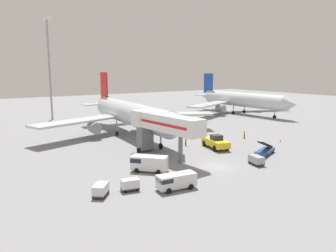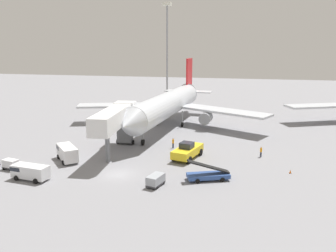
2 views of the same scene
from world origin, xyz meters
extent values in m
plane|color=gray|center=(0.00, 0.00, 0.00)|extent=(300.00, 300.00, 0.00)
cylinder|color=silver|center=(0.11, 27.95, 5.05)|extent=(7.77, 35.20, 5.01)
cone|color=silver|center=(-1.44, 8.49, 5.05)|extent=(5.23, 4.51, 4.91)
cone|color=silver|center=(1.76, 48.56, 5.43)|extent=(5.26, 6.79, 4.76)
cube|color=red|center=(1.63, 46.96, 10.06)|extent=(0.76, 5.07, 8.02)
cube|color=silver|center=(4.59, 46.26, 5.68)|extent=(6.29, 4.14, 0.24)
cube|color=silver|center=(-1.40, 46.74, 5.68)|extent=(6.29, 4.14, 0.24)
cube|color=silver|center=(11.83, 29.86, 3.92)|extent=(20.20, 13.49, 0.44)
cube|color=silver|center=(-11.16, 31.70, 3.92)|extent=(20.65, 10.83, 0.44)
cylinder|color=gray|center=(8.34, 28.92, 2.43)|extent=(2.67, 3.34, 2.43)
cylinder|color=gray|center=(-7.86, 30.21, 2.43)|extent=(2.67, 3.34, 2.43)
cylinder|color=gray|center=(-0.97, 14.38, 2.05)|extent=(0.28, 0.28, 3.00)
cylinder|color=black|center=(-0.97, 14.38, 0.55)|extent=(0.44, 1.12, 1.10)
cylinder|color=gray|center=(3.15, 29.81, 2.05)|extent=(0.28, 0.28, 3.00)
cylinder|color=black|center=(3.15, 29.81, 0.55)|extent=(0.44, 1.12, 1.10)
cylinder|color=gray|center=(-2.59, 30.27, 2.05)|extent=(0.28, 0.28, 3.00)
cylinder|color=black|center=(-2.59, 30.27, 0.55)|extent=(0.44, 1.12, 1.10)
cube|color=silver|center=(-3.68, 7.45, 6.10)|extent=(4.19, 14.32, 2.70)
cube|color=red|center=(-5.20, 7.32, 6.10)|extent=(1.05, 11.82, 0.44)
cube|color=silver|center=(-4.33, 15.08, 6.10)|extent=(3.68, 3.08, 2.84)
cube|color=#232833|center=(-4.44, 16.37, 6.35)|extent=(3.31, 0.52, 0.90)
cube|color=slate|center=(-4.28, 14.48, 2.57)|extent=(2.69, 2.01, 4.35)
cylinder|color=black|center=(-5.70, 14.36, 0.40)|extent=(0.37, 0.82, 0.80)
cylinder|color=black|center=(-2.86, 14.60, 0.40)|extent=(0.37, 0.82, 0.80)
cylinder|color=slate|center=(-3.44, 4.63, 2.37)|extent=(0.70, 0.70, 4.75)
cube|color=yellow|center=(7.96, 9.09, 1.14)|extent=(4.25, 7.19, 1.19)
cube|color=#232833|center=(7.88, 8.77, 2.19)|extent=(2.26, 2.21, 0.90)
cylinder|color=black|center=(8.66, 6.66, 0.55)|extent=(0.66, 1.16, 1.10)
cylinder|color=black|center=(6.19, 7.28, 0.55)|extent=(0.66, 1.16, 1.10)
cylinder|color=black|center=(9.73, 10.91, 0.55)|extent=(0.66, 1.16, 1.10)
cylinder|color=black|center=(7.26, 11.53, 0.55)|extent=(0.66, 1.16, 1.10)
cube|color=#2D4C8E|center=(12.14, 0.87, 0.57)|extent=(5.83, 3.83, 0.55)
cube|color=black|center=(12.14, 0.87, 1.84)|extent=(5.55, 3.04, 1.94)
cylinder|color=black|center=(10.94, -0.59, 0.30)|extent=(0.64, 0.43, 0.60)
cylinder|color=black|center=(10.26, 1.12, 0.30)|extent=(0.64, 0.43, 0.60)
cylinder|color=black|center=(14.01, 0.63, 0.30)|extent=(0.64, 0.43, 0.60)
cylinder|color=black|center=(13.33, 2.34, 0.30)|extent=(0.64, 0.43, 0.60)
cube|color=white|center=(-9.67, 3.73, 1.30)|extent=(5.08, 5.22, 2.01)
cube|color=#1E232D|center=(-10.89, 5.03, 1.74)|extent=(2.66, 2.64, 0.64)
cylinder|color=black|center=(-11.50, 4.25, 0.34)|extent=(0.73, 0.75, 0.68)
cylinder|color=black|center=(-10.07, 5.59, 0.34)|extent=(0.73, 0.75, 0.68)
cylinder|color=black|center=(-9.28, 1.88, 0.34)|extent=(0.73, 0.75, 0.68)
cylinder|color=black|center=(-7.85, 3.22, 0.34)|extent=(0.73, 0.75, 0.68)
cube|color=silver|center=(-10.50, -4.30, 1.12)|extent=(5.16, 2.40, 1.66)
cube|color=#1E232D|center=(-12.18, -4.11, 1.49)|extent=(1.80, 2.05, 0.53)
cylinder|color=black|center=(-12.13, -5.01, 0.34)|extent=(0.71, 0.41, 0.68)
cylinder|color=black|center=(-11.93, -3.24, 0.34)|extent=(0.71, 0.41, 0.68)
cylinder|color=black|center=(-9.06, -5.36, 0.34)|extent=(0.71, 0.41, 0.68)
cylinder|color=black|center=(-8.86, -3.59, 0.34)|extent=(0.71, 0.41, 0.68)
cube|color=#38383D|center=(5.98, -2.62, 0.29)|extent=(2.02, 2.85, 0.22)
cube|color=#999EA5|center=(5.98, -2.62, 0.92)|extent=(2.02, 2.85, 1.03)
cylinder|color=black|center=(5.57, -1.59, 0.18)|extent=(0.21, 0.38, 0.36)
cylinder|color=black|center=(6.84, -1.91, 0.18)|extent=(0.21, 0.38, 0.36)
cylinder|color=black|center=(5.12, -3.34, 0.18)|extent=(0.21, 0.38, 0.36)
cylinder|color=black|center=(6.39, -3.66, 0.18)|extent=(0.21, 0.38, 0.36)
cube|color=#38383D|center=(-15.56, -1.59, 0.29)|extent=(2.38, 1.66, 0.22)
cube|color=silver|center=(-15.56, -1.59, 0.93)|extent=(2.38, 1.66, 1.05)
cylinder|color=black|center=(-14.70, -1.18, 0.18)|extent=(0.38, 0.19, 0.36)
cylinder|color=black|center=(-14.93, -2.30, 0.18)|extent=(0.38, 0.19, 0.36)
cylinder|color=black|center=(-16.20, -0.87, 0.18)|extent=(0.38, 0.19, 0.36)
cylinder|color=black|center=(-16.42, -2.00, 0.18)|extent=(0.38, 0.19, 0.36)
cube|color=#38383D|center=(-19.24, -1.24, 0.29)|extent=(2.61, 2.74, 0.22)
cube|color=silver|center=(-19.24, -1.24, 0.92)|extent=(2.61, 2.74, 1.05)
cylinder|color=black|center=(-19.28, -2.30, 0.18)|extent=(0.32, 0.35, 0.36)
cylinder|color=black|center=(-20.27, -1.48, 0.18)|extent=(0.32, 0.35, 0.36)
cylinder|color=black|center=(-18.20, -1.01, 0.18)|extent=(0.32, 0.35, 0.36)
cylinder|color=black|center=(-19.19, -0.18, 0.18)|extent=(0.32, 0.35, 0.36)
cylinder|color=#1E2333|center=(4.59, 13.96, 0.42)|extent=(0.31, 0.31, 0.84)
cylinder|color=orange|center=(4.59, 13.96, 1.17)|extent=(0.41, 0.41, 0.66)
sphere|color=tan|center=(4.59, 13.96, 1.64)|extent=(0.23, 0.23, 0.23)
cylinder|color=#1E2333|center=(19.13, 12.33, 0.41)|extent=(0.25, 0.25, 0.82)
cylinder|color=orange|center=(19.13, 12.33, 1.14)|extent=(0.33, 0.33, 0.65)
sphere|color=tan|center=(19.13, 12.33, 1.59)|extent=(0.22, 0.22, 0.22)
cube|color=black|center=(22.89, 5.84, 0.01)|extent=(0.32, 0.32, 0.03)
cone|color=orange|center=(22.89, 5.84, 0.26)|extent=(0.27, 0.27, 0.48)
cylinder|color=silver|center=(48.04, 40.11, 4.90)|extent=(5.85, 32.00, 4.72)
cone|color=silver|center=(48.67, 22.31, 4.90)|extent=(4.76, 3.93, 4.62)
cone|color=silver|center=(47.37, 58.96, 5.26)|extent=(4.69, 6.02, 4.48)
cube|color=#1947A3|center=(47.42, 57.49, 9.62)|extent=(0.52, 4.62, 7.55)
cube|color=silver|center=(50.26, 57.17, 5.49)|extent=(5.78, 3.55, 0.24)
cube|color=silver|center=(44.60, 56.97, 5.49)|extent=(5.78, 3.55, 0.24)
cube|color=silver|center=(60.21, 43.78, 3.84)|extent=(22.02, 11.76, 0.44)
cube|color=silver|center=(35.64, 42.91, 3.84)|extent=(21.75, 13.07, 0.44)
cylinder|color=gray|center=(56.56, 42.33, 2.46)|extent=(2.31, 2.95, 2.21)
cylinder|color=gray|center=(39.38, 41.72, 2.46)|extent=(2.31, 2.95, 2.21)
cylinder|color=gray|center=(48.48, 27.69, 2.02)|extent=(0.28, 0.28, 2.94)
cylinder|color=black|center=(48.48, 27.69, 0.55)|extent=(0.39, 1.11, 1.10)
cylinder|color=gray|center=(50.68, 42.11, 2.02)|extent=(0.28, 0.28, 2.94)
cylinder|color=black|center=(50.68, 42.11, 0.55)|extent=(0.39, 1.11, 1.10)
cylinder|color=gray|center=(45.26, 41.92, 2.02)|extent=(0.28, 0.28, 2.94)
cylinder|color=black|center=(45.26, 41.92, 0.55)|extent=(0.39, 1.11, 1.10)
cylinder|color=#93969B|center=(-8.23, 63.76, 14.47)|extent=(0.56, 0.56, 28.95)
cube|color=silver|center=(-8.23, 63.76, 29.45)|extent=(2.40, 2.40, 1.00)
camera|label=1|loc=(-32.76, -35.91, 14.67)|focal=34.77mm
camera|label=2|loc=(16.60, -41.28, 17.00)|focal=36.65mm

